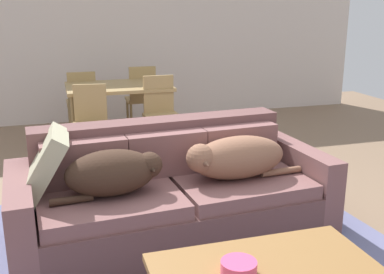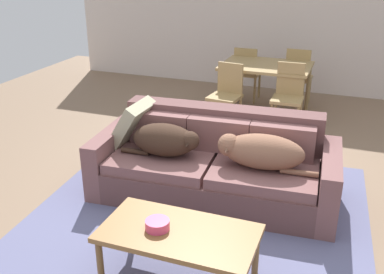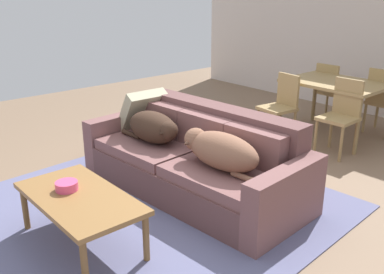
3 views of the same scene
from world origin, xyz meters
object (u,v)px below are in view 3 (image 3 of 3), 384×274
couch (196,161)px  coffee_table (80,201)px  dining_chair_far_right (383,99)px  bowl_on_coffee_table (67,186)px  dog_on_left_cushion (154,127)px  dining_chair_far_left (330,89)px  dining_chair_near_right (342,113)px  dog_on_right_cushion (220,150)px  dining_table (336,87)px  dining_chair_near_left (281,104)px  throw_pillow_by_left_arm (142,110)px

couch → coffee_table: (0.15, -1.34, 0.07)m
dining_chair_far_right → bowl_on_coffee_table: bearing=86.1°
dog_on_left_cushion → bowl_on_coffee_table: 1.26m
couch → bowl_on_coffee_table: bearing=-94.4°
dining_chair_far_left → dog_on_left_cushion: bearing=90.1°
dining_chair_near_right → dining_chair_far_right: (-0.03, 1.07, -0.01)m
dining_chair_far_right → dog_on_right_cushion: bearing=92.6°
coffee_table → dining_chair_far_left: (-0.60, 4.38, 0.10)m
dog_on_left_cushion → coffee_table: bearing=-66.7°
dog_on_right_cushion → bowl_on_coffee_table: (-0.47, -1.23, -0.13)m
coffee_table → dining_chair_far_right: bearing=87.3°
dog_on_right_cushion → dining_table: size_ratio=0.74×
dog_on_left_cushion → coffee_table: size_ratio=0.69×
dining_chair_near_left → dining_chair_far_left: bearing=98.1°
coffee_table → dining_chair_near_left: bearing=100.3°
throw_pillow_by_left_arm → bowl_on_coffee_table: (0.89, -1.36, -0.18)m
dining_table → dining_chair_near_left: 0.77m
throw_pillow_by_left_arm → dining_chair_far_left: (0.45, 3.05, -0.16)m
dog_on_left_cushion → throw_pillow_by_left_arm: (-0.46, 0.18, 0.05)m
dining_chair_far_right → couch: bearing=84.2°
couch → dining_chair_far_left: dining_chair_far_left is taller
dog_on_right_cushion → throw_pillow_by_left_arm: throw_pillow_by_left_arm is taller
couch → dining_chair_near_right: 2.03m
throw_pillow_by_left_arm → coffee_table: bearing=-51.8°
couch → throw_pillow_by_left_arm: size_ratio=5.04×
dog_on_left_cushion → dining_table: size_ratio=0.62×
dog_on_right_cushion → dining_chair_far_left: size_ratio=1.06×
dog_on_left_cushion → coffee_table: (0.59, -1.15, -0.21)m
dining_chair_near_left → dining_chair_far_right: 1.42m
couch → bowl_on_coffee_table: (-0.01, -1.36, 0.15)m
dining_chair_near_left → couch: bearing=-69.5°
coffee_table → dining_chair_near_left: dining_chair_near_left is taller
dining_chair_near_right → dining_chair_far_right: 1.07m
coffee_table → bowl_on_coffee_table: bowl_on_coffee_table is taller
dog_on_left_cushion → dining_chair_near_left: size_ratio=0.90×
dining_chair_near_left → dining_chair_far_right: (0.79, 1.17, 0.02)m
dining_table → dining_chair_far_left: 0.71m
dining_chair_far_left → dog_on_right_cushion: bearing=106.0°
dining_chair_near_left → dog_on_right_cushion: bearing=-58.6°
coffee_table → dining_table: 3.86m
coffee_table → dining_chair_near_right: size_ratio=1.25×
couch → dining_table: (-0.04, 2.51, 0.37)m
dog_on_right_cushion → throw_pillow_by_left_arm: size_ratio=1.94×
dining_chair_near_right → dining_table: bearing=127.4°
couch → dining_chair_far_right: size_ratio=2.64×
dog_on_left_cushion → dining_chair_far_right: 3.34m
dog_on_right_cushion → dining_chair_far_left: bearing=102.0°
dining_chair_far_right → coffee_table: bearing=88.1°
dining_chair_far_right → dining_chair_far_left: bearing=1.4°
dog_on_left_cushion → throw_pillow_by_left_arm: bearing=154.9°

